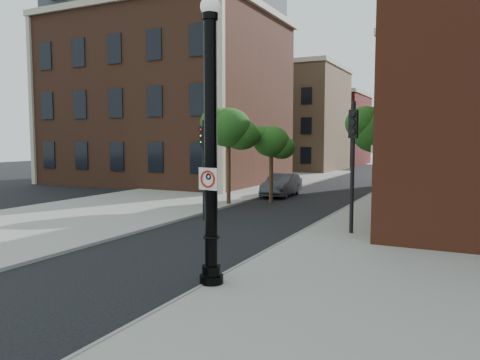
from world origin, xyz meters
The scene contains 16 objects.
ground centered at (0.00, 0.00, 0.00)m, with size 120.00×120.00×0.00m, color black.
sidewalk_right centered at (6.00, 10.00, 0.06)m, with size 8.00×60.00×0.12m, color gray.
sidewalk_left centered at (-9.00, 18.00, 0.06)m, with size 10.00×50.00×0.12m, color gray.
curb_edge centered at (2.05, 10.00, 0.07)m, with size 0.10×60.00×0.14m, color gray.
victorian_building centered at (-16.00, 23.97, 8.74)m, with size 18.60×14.60×17.95m.
bg_building_tan_a centered at (-12.00, 44.00, 6.00)m, with size 12.00×12.00×12.00m, color #937250.
bg_building_red centered at (-12.00, 58.00, 5.00)m, with size 12.00×12.00×10.00m, color maroon.
lamppost centered at (2.17, -0.38, 3.40)m, with size 0.62×0.62×7.35m.
no_parking_sign centered at (2.19, -0.56, 2.86)m, with size 0.56×0.10×0.56m.
parked_car centered at (-3.20, 18.42, 0.75)m, with size 1.58×4.54×1.50m, color #323237.
traffic_signal_left centered at (-3.23, 8.31, 3.18)m, with size 0.38×0.42×4.72m.
traffic_signal_right centered at (3.92, 7.69, 3.58)m, with size 0.34×0.43×5.31m.
utility_pole centered at (4.80, 8.10, 2.37)m, with size 0.09×0.09×4.74m, color #999999.
street_tree_a centered at (-4.26, 12.93, 4.41)m, with size 3.10×2.80×5.59m.
street_tree_b centered at (-2.57, 15.16, 3.62)m, with size 2.55×2.31×4.60m.
street_tree_c centered at (4.32, 11.14, 4.19)m, with size 2.95×2.66×5.31m.
Camera 1 is at (8.09, -10.67, 3.87)m, focal length 35.00 mm.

